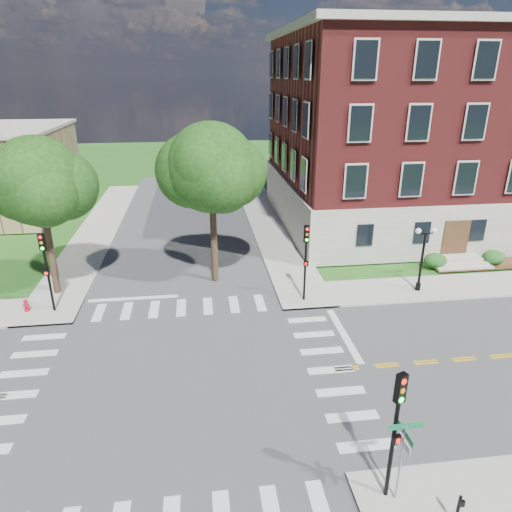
{
  "coord_description": "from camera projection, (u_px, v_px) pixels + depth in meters",
  "views": [
    {
      "loc": [
        1.35,
        -17.5,
        13.13
      ],
      "look_at": [
        4.53,
        7.04,
        3.2
      ],
      "focal_mm": 32.0,
      "sensor_mm": 36.0,
      "label": 1
    }
  ],
  "objects": [
    {
      "name": "ground",
      "position": [
        178.0,
        382.0,
        20.84
      ],
      "size": [
        160.0,
        160.0,
        0.0
      ],
      "primitive_type": "plane",
      "color": "#245718",
      "rests_on": "ground"
    },
    {
      "name": "road_ew",
      "position": [
        178.0,
        382.0,
        20.83
      ],
      "size": [
        90.0,
        12.0,
        0.01
      ],
      "primitive_type": "cube",
      "color": "#3D3D3F",
      "rests_on": "ground"
    },
    {
      "name": "road_ns",
      "position": [
        178.0,
        382.0,
        20.83
      ],
      "size": [
        12.0,
        90.0,
        0.01
      ],
      "primitive_type": "cube",
      "color": "#3D3D3F",
      "rests_on": "ground"
    },
    {
      "name": "sidewalk_ne",
      "position": [
        376.0,
        248.0,
        36.8
      ],
      "size": [
        34.0,
        34.0,
        0.12
      ],
      "color": "#9E9B93",
      "rests_on": "ground"
    },
    {
      "name": "crosswalk_east",
      "position": [
        331.0,
        370.0,
        21.7
      ],
      "size": [
        2.2,
        10.2,
        0.02
      ],
      "primitive_type": null,
      "color": "silver",
      "rests_on": "ground"
    },
    {
      "name": "stop_bar_east",
      "position": [
        344.0,
        335.0,
        24.65
      ],
      "size": [
        0.4,
        5.5,
        0.0
      ],
      "primitive_type": "cube",
      "color": "silver",
      "rests_on": "ground"
    },
    {
      "name": "main_building",
      "position": [
        450.0,
        131.0,
        40.84
      ],
      "size": [
        30.6,
        22.4,
        16.5
      ],
      "color": "#9C978A",
      "rests_on": "ground"
    },
    {
      "name": "tree_c",
      "position": [
        38.0,
        182.0,
        26.52
      ],
      "size": [
        5.28,
        5.28,
        9.83
      ],
      "color": "black",
      "rests_on": "ground"
    },
    {
      "name": "tree_d",
      "position": [
        211.0,
        168.0,
        28.24
      ],
      "size": [
        5.65,
        5.65,
        10.4
      ],
      "color": "black",
      "rests_on": "ground"
    },
    {
      "name": "traffic_signal_se",
      "position": [
        396.0,
        421.0,
        14.02
      ],
      "size": [
        0.38,
        0.46,
        4.8
      ],
      "color": "black",
      "rests_on": "ground"
    },
    {
      "name": "traffic_signal_ne",
      "position": [
        306.0,
        254.0,
        27.07
      ],
      "size": [
        0.38,
        0.46,
        4.8
      ],
      "color": "black",
      "rests_on": "ground"
    },
    {
      "name": "traffic_signal_nw",
      "position": [
        46.0,
        263.0,
        25.77
      ],
      "size": [
        0.35,
        0.4,
        4.8
      ],
      "color": "black",
      "rests_on": "ground"
    },
    {
      "name": "twin_lamp_west",
      "position": [
        422.0,
        255.0,
        28.57
      ],
      "size": [
        1.36,
        0.36,
        4.23
      ],
      "color": "black",
      "rests_on": "ground"
    },
    {
      "name": "street_sign_pole",
      "position": [
        403.0,
        447.0,
        14.21
      ],
      "size": [
        1.1,
        1.1,
        3.1
      ],
      "color": "gray",
      "rests_on": "ground"
    },
    {
      "name": "push_button_post",
      "position": [
        458.0,
        510.0,
        13.87
      ],
      "size": [
        0.14,
        0.21,
        1.2
      ],
      "color": "black",
      "rests_on": "ground"
    },
    {
      "name": "fire_hydrant",
      "position": [
        26.0,
        306.0,
        26.74
      ],
      "size": [
        0.35,
        0.35,
        0.75
      ],
      "color": "#A20C1A",
      "rests_on": "ground"
    }
  ]
}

